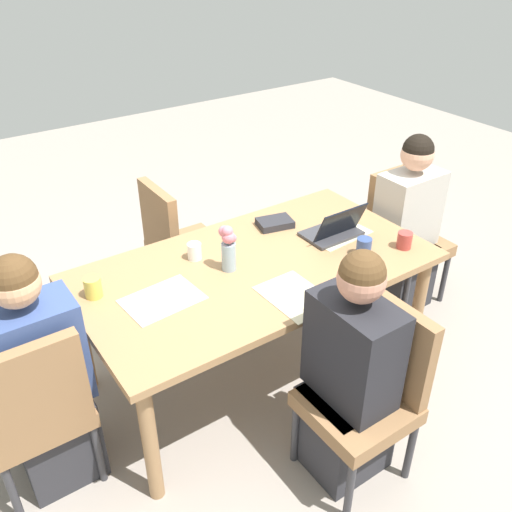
{
  "coord_description": "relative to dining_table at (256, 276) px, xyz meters",
  "views": [
    {
      "loc": [
        1.39,
        2.02,
        2.29
      ],
      "look_at": [
        0.0,
        0.0,
        0.79
      ],
      "focal_mm": 38.94,
      "sensor_mm": 36.0,
      "label": 1
    }
  ],
  "objects": [
    {
      "name": "flower_vase",
      "position": [
        0.14,
        -0.04,
        0.22
      ],
      "size": [
        0.08,
        0.09,
        0.25
      ],
      "color": "#8EA8B7",
      "rests_on": "dining_table"
    },
    {
      "name": "person_far_left_mid",
      "position": [
        0.02,
        0.76,
        -0.13
      ],
      "size": [
        0.36,
        0.4,
        1.19
      ],
      "color": "#2D2D33",
      "rests_on": "ground_plane"
    },
    {
      "name": "chair_near_right_near",
      "position": [
        0.05,
        -0.82,
        -0.16
      ],
      "size": [
        0.44,
        0.44,
        0.9
      ],
      "color": "olive",
      "rests_on": "ground_plane"
    },
    {
      "name": "chair_far_left_mid",
      "position": [
        -0.06,
        0.82,
        -0.16
      ],
      "size": [
        0.44,
        0.44,
        0.9
      ],
      "color": "olive",
      "rests_on": "ground_plane"
    },
    {
      "name": "laptop_head_left_left_near",
      "position": [
        -0.53,
        0.01,
        0.12
      ],
      "size": [
        0.32,
        0.22,
        0.2
      ],
      "color": "#38383D",
      "rests_on": "dining_table"
    },
    {
      "name": "coffee_mug_near_right",
      "position": [
        0.24,
        -0.23,
        0.12
      ],
      "size": [
        0.07,
        0.07,
        0.09
      ],
      "primitive_type": "cylinder",
      "color": "white",
      "rests_on": "dining_table"
    },
    {
      "name": "coffee_mug_centre_right",
      "position": [
        -0.77,
        0.32,
        0.12
      ],
      "size": [
        0.08,
        0.08,
        0.09
      ],
      "primitive_type": "cylinder",
      "color": "#AD3D38",
      "rests_on": "dining_table"
    },
    {
      "name": "book_red_cover",
      "position": [
        -0.33,
        -0.28,
        0.1
      ],
      "size": [
        0.23,
        0.18,
        0.04
      ],
      "primitive_type": "cube",
      "rotation": [
        0.0,
        0.0,
        -0.23
      ],
      "color": "#28282D",
      "rests_on": "dining_table"
    },
    {
      "name": "coffee_mug_centre_left",
      "position": [
        0.8,
        -0.2,
        0.13
      ],
      "size": [
        0.08,
        0.08,
        0.1
      ],
      "primitive_type": "cylinder",
      "color": "#DBC64C",
      "rests_on": "dining_table"
    },
    {
      "name": "ground_plane",
      "position": [
        0.0,
        0.0,
        -0.66
      ],
      "size": [
        10.0,
        10.0,
        0.0
      ],
      "primitive_type": "plane",
      "color": "gray"
    },
    {
      "name": "placemat_head_left_left_near",
      "position": [
        -0.57,
        -0.01,
        0.08
      ],
      "size": [
        0.38,
        0.29,
        0.0
      ],
      "primitive_type": "cube",
      "rotation": [
        0.0,
        0.0,
        0.08
      ],
      "color": "beige",
      "rests_on": "dining_table"
    },
    {
      "name": "person_head_left_left_near",
      "position": [
        -1.2,
        -0.03,
        -0.13
      ],
      "size": [
        0.4,
        0.36,
        1.19
      ],
      "color": "#2D2D33",
      "rests_on": "ground_plane"
    },
    {
      "name": "coffee_mug_near_left",
      "position": [
        -0.52,
        0.25,
        0.13
      ],
      "size": [
        0.08,
        0.08,
        0.1
      ],
      "primitive_type": "cylinder",
      "color": "#33477A",
      "rests_on": "dining_table"
    },
    {
      "name": "chair_head_right_left_far",
      "position": [
        1.21,
        0.09,
        -0.16
      ],
      "size": [
        0.44,
        0.44,
        0.9
      ],
      "color": "olive",
      "rests_on": "ground_plane"
    },
    {
      "name": "dining_table",
      "position": [
        0.0,
        0.0,
        0.0
      ],
      "size": [
        1.86,
        1.01,
        0.74
      ],
      "color": "#9E754C",
      "rests_on": "ground_plane"
    },
    {
      "name": "chair_head_left_left_near",
      "position": [
        -1.26,
        -0.1,
        -0.16
      ],
      "size": [
        0.44,
        0.44,
        0.9
      ],
      "color": "olive",
      "rests_on": "ground_plane"
    },
    {
      "name": "placemat_far_left_mid",
      "position": [
        0.01,
        0.34,
        0.08
      ],
      "size": [
        0.27,
        0.37,
        0.0
      ],
      "primitive_type": "cube",
      "rotation": [
        0.0,
        0.0,
        -1.55
      ],
      "color": "beige",
      "rests_on": "dining_table"
    },
    {
      "name": "person_head_right_left_far",
      "position": [
        1.15,
        0.02,
        -0.13
      ],
      "size": [
        0.4,
        0.36,
        1.19
      ],
      "color": "#2D2D33",
      "rests_on": "ground_plane"
    },
    {
      "name": "placemat_head_right_left_far",
      "position": [
        0.55,
        0.01,
        0.08
      ],
      "size": [
        0.38,
        0.29,
        0.0
      ],
      "primitive_type": "cube",
      "rotation": [
        0.0,
        0.0,
        3.22
      ],
      "color": "beige",
      "rests_on": "dining_table"
    }
  ]
}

